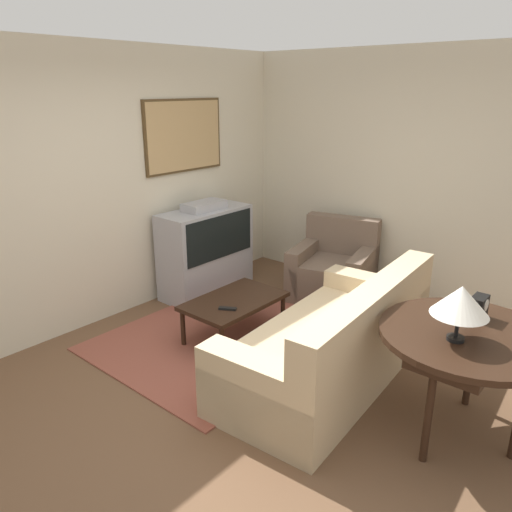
% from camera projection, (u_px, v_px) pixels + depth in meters
% --- Properties ---
extents(ground_plane, '(12.00, 12.00, 0.00)m').
position_uv_depth(ground_plane, '(257.00, 396.00, 3.90)').
color(ground_plane, brown).
extents(wall_back, '(12.00, 0.10, 2.70)m').
position_uv_depth(wall_back, '(89.00, 189.00, 4.78)').
color(wall_back, beige).
rests_on(wall_back, ground_plane).
extents(wall_right, '(0.06, 12.00, 2.70)m').
position_uv_depth(wall_right, '(415.00, 179.00, 5.35)').
color(wall_right, beige).
rests_on(wall_right, ground_plane).
extents(area_rug, '(2.25, 1.81, 0.01)m').
position_uv_depth(area_rug, '(224.00, 335.00, 4.82)').
color(area_rug, brown).
rests_on(area_rug, ground_plane).
extents(tv, '(1.10, 0.48, 1.08)m').
position_uv_depth(tv, '(206.00, 251.00, 5.71)').
color(tv, '#9E9EA3').
rests_on(tv, ground_plane).
extents(couch, '(2.16, 1.11, 0.88)m').
position_uv_depth(couch, '(333.00, 345.00, 4.03)').
color(couch, '#CCB289').
rests_on(couch, ground_plane).
extents(armchair, '(1.00, 1.02, 0.87)m').
position_uv_depth(armchair, '(333.00, 271.00, 5.67)').
color(armchair, brown).
rests_on(armchair, ground_plane).
extents(coffee_table, '(0.96, 0.60, 0.40)m').
position_uv_depth(coffee_table, '(234.00, 303.00, 4.69)').
color(coffee_table, black).
rests_on(coffee_table, ground_plane).
extents(console_table, '(1.14, 1.14, 0.78)m').
position_uv_depth(console_table, '(468.00, 342.00, 3.25)').
color(console_table, black).
rests_on(console_table, ground_plane).
extents(table_lamp, '(0.35, 0.35, 0.37)m').
position_uv_depth(table_lamp, '(461.00, 301.00, 3.05)').
color(table_lamp, black).
rests_on(table_lamp, console_table).
extents(mantel_clock, '(0.16, 0.10, 0.16)m').
position_uv_depth(mantel_clock, '(479.00, 307.00, 3.41)').
color(mantel_clock, black).
rests_on(mantel_clock, console_table).
extents(remote, '(0.12, 0.16, 0.02)m').
position_uv_depth(remote, '(228.00, 308.00, 4.46)').
color(remote, black).
rests_on(remote, coffee_table).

